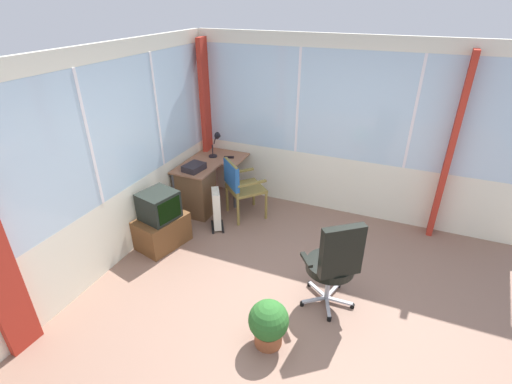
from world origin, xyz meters
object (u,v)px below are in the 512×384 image
tv_remote (229,157)px  potted_plant (269,323)px  paper_tray (194,167)px  space_heater (216,209)px  office_chair (335,261)px  tv_on_stand (161,222)px  desk (197,189)px  wooden_armchair (238,182)px  desk_lamp (217,141)px

tv_remote → potted_plant: size_ratio=0.31×
paper_tray → space_heater: bearing=-114.7°
office_chair → tv_on_stand: office_chair is taller
paper_tray → office_chair: 2.53m
space_heater → potted_plant: space_heater is taller
desk → potted_plant: size_ratio=2.29×
desk → wooden_armchair: bearing=-80.0°
wooden_armchair → tv_remote: bearing=39.5°
paper_tray → tv_on_stand: (-0.85, 0.02, -0.43)m
tv_remote → office_chair: 2.64m
potted_plant → tv_remote: bearing=33.5°
office_chair → wooden_armchair: bearing=52.5°
wooden_armchair → paper_tray: bearing=105.6°
space_heater → tv_remote: bearing=13.0°
space_heater → potted_plant: size_ratio=1.22×
tv_remote → desk_lamp: bearing=60.4°
desk_lamp → potted_plant: size_ratio=0.77×
desk_lamp → wooden_armchair: size_ratio=0.42×
desk → wooden_armchair: size_ratio=1.24×
wooden_armchair → tv_on_stand: (-1.02, 0.62, -0.23)m
tv_remote → paper_tray: bearing=134.7°
tv_remote → tv_on_stand: (-1.44, 0.27, -0.39)m
space_heater → office_chair: bearing=-116.3°
tv_remote → space_heater: 0.93m
space_heater → desk: bearing=60.2°
space_heater → desk_lamp: bearing=25.0°
tv_remote → space_heater: size_ratio=0.25×
wooden_armchair → tv_on_stand: 1.21m
desk_lamp → potted_plant: (-2.42, -1.78, -0.71)m
paper_tray → office_chair: office_chair is taller
desk → space_heater: bearing=-119.8°
desk_lamp → space_heater: 1.13m
desk → desk_lamp: desk_lamp is taller
desk_lamp → tv_on_stand: 1.60m
space_heater → potted_plant: (-1.59, -1.40, -0.04)m
office_chair → potted_plant: (-0.69, 0.43, -0.35)m
desk → office_chair: office_chair is taller
desk → potted_plant: (-1.85, -1.85, -0.13)m
desk_lamp → potted_plant: 3.08m
space_heater → wooden_armchair: bearing=-23.9°
desk_lamp → office_chair: 2.83m
office_chair → tv_on_stand: (0.26, 2.29, -0.26)m
paper_tray → tv_on_stand: paper_tray is taller
desk → office_chair: size_ratio=1.03×
desk_lamp → paper_tray: 0.66m
desk_lamp → tv_remote: bearing=-97.8°
paper_tray → wooden_armchair: 0.66m
tv_remote → paper_tray: paper_tray is taller
wooden_armchair → potted_plant: (-1.97, -1.23, -0.31)m
tv_remote → office_chair: bearing=-152.0°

